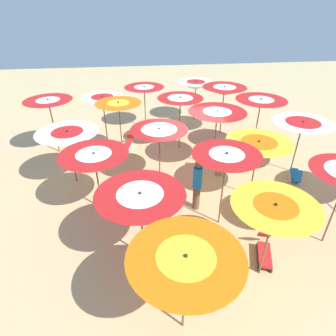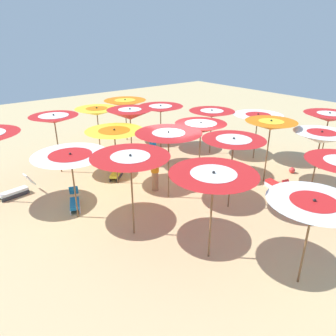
# 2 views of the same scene
# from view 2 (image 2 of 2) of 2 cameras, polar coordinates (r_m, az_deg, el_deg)

# --- Properties ---
(ground) EXTENTS (41.24, 41.24, 0.04)m
(ground) POSITION_cam_2_polar(r_m,az_deg,el_deg) (12.62, 2.68, -2.71)
(ground) COLOR #D1B57F
(beach_umbrella_1) EXTENTS (2.27, 2.27, 2.21)m
(beach_umbrella_1) POSITION_cam_2_polar(r_m,az_deg,el_deg) (9.90, -17.09, 1.44)
(beach_umbrella_1) COLOR brown
(beach_umbrella_1) RESTS_ON ground
(beach_umbrella_2) EXTENTS (2.17, 2.17, 2.51)m
(beach_umbrella_2) POSITION_cam_2_polar(r_m,az_deg,el_deg) (8.56, -6.76, 1.19)
(beach_umbrella_2) COLOR brown
(beach_umbrella_2) RESTS_ON ground
(beach_umbrella_3) EXTENTS (2.15, 2.15, 2.48)m
(beach_umbrella_3) POSITION_cam_2_polar(r_m,az_deg,el_deg) (7.64, 8.13, -2.25)
(beach_umbrella_3) COLOR brown
(beach_umbrella_3) RESTS_ON ground
(beach_umbrella_4) EXTENTS (2.00, 2.00, 2.25)m
(beach_umbrella_4) POSITION_cam_2_polar(r_m,az_deg,el_deg) (7.52, 24.57, -6.91)
(beach_umbrella_4) COLOR brown
(beach_umbrella_4) RESTS_ON ground
(beach_umbrella_5) EXTENTS (1.93, 1.93, 2.51)m
(beach_umbrella_5) POSITION_cam_2_polar(r_m,az_deg,el_deg) (13.61, -19.82, 8.26)
(beach_umbrella_5) COLOR brown
(beach_umbrella_5) RESTS_ON ground
(beach_umbrella_6) EXTENTS (2.17, 2.17, 2.22)m
(beach_umbrella_6) POSITION_cam_2_polar(r_m,az_deg,el_deg) (12.02, -9.62, 6.00)
(beach_umbrella_6) COLOR brown
(beach_umbrella_6) RESTS_ON ground
(beach_umbrella_7) EXTENTS (2.26, 2.26, 2.48)m
(beach_umbrella_7) POSITION_cam_2_polar(r_m,az_deg,el_deg) (10.64, 0.10, 5.53)
(beach_umbrella_7) COLOR brown
(beach_umbrella_7) RESTS_ON ground
(beach_umbrella_8) EXTENTS (2.01, 2.01, 2.49)m
(beach_umbrella_8) POSITION_cam_2_polar(r_m,az_deg,el_deg) (10.19, 11.68, 4.22)
(beach_umbrella_8) COLOR brown
(beach_umbrella_8) RESTS_ON ground
(beach_umbrella_10) EXTENTS (2.00, 2.00, 2.33)m
(beach_umbrella_10) POSITION_cam_2_polar(r_m,az_deg,el_deg) (15.29, -12.68, 9.85)
(beach_umbrella_10) COLOR brown
(beach_umbrella_10) RESTS_ON ground
(beach_umbrella_11) EXTENTS (1.96, 1.96, 2.56)m
(beach_umbrella_11) POSITION_cam_2_polar(r_m,az_deg,el_deg) (13.76, -6.85, 9.57)
(beach_umbrella_11) COLOR brown
(beach_umbrella_11) RESTS_ON ground
(beach_umbrella_12) EXTENTS (2.07, 2.07, 2.24)m
(beach_umbrella_12) POSITION_cam_2_polar(r_m,az_deg,el_deg) (12.82, 5.90, 7.21)
(beach_umbrella_12) COLOR brown
(beach_umbrella_12) RESTS_ON ground
(beach_umbrella_13) EXTENTS (1.91, 1.91, 2.53)m
(beach_umbrella_13) POSITION_cam_2_polar(r_m,az_deg,el_deg) (12.50, 18.00, 7.30)
(beach_umbrella_13) COLOR brown
(beach_umbrella_13) RESTS_ON ground
(beach_umbrella_14) EXTENTS (1.94, 1.94, 2.32)m
(beach_umbrella_14) POSITION_cam_2_polar(r_m,az_deg,el_deg) (12.50, 25.82, 4.94)
(beach_umbrella_14) COLOR brown
(beach_umbrella_14) RESTS_ON ground
(beach_umbrella_15) EXTENTS (2.23, 2.23, 2.27)m
(beach_umbrella_15) POSITION_cam_2_polar(r_m,az_deg,el_deg) (17.32, -7.72, 11.46)
(beach_umbrella_15) COLOR brown
(beach_umbrella_15) RESTS_ON ground
(beach_umbrella_16) EXTENTS (2.25, 2.25, 2.20)m
(beach_umbrella_16) POSITION_cam_2_polar(r_m,az_deg,el_deg) (16.04, -1.34, 10.57)
(beach_umbrella_16) COLOR brown
(beach_umbrella_16) RESTS_ON ground
(beach_umbrella_17) EXTENTS (2.15, 2.15, 2.17)m
(beach_umbrella_17) POSITION_cam_2_polar(r_m,az_deg,el_deg) (15.29, 7.87, 9.65)
(beach_umbrella_17) COLOR brown
(beach_umbrella_17) RESTS_ON ground
(beach_umbrella_18) EXTENTS (2.24, 2.24, 2.16)m
(beach_umbrella_18) POSITION_cam_2_polar(r_m,az_deg,el_deg) (15.03, 15.84, 8.55)
(beach_umbrella_18) COLOR brown
(beach_umbrella_18) RESTS_ON ground
(beach_umbrella_19) EXTENTS (2.03, 2.03, 2.52)m
(beach_umbrella_19) POSITION_cam_2_polar(r_m,az_deg,el_deg) (14.69, 26.99, 8.12)
(beach_umbrella_19) COLOR brown
(beach_umbrella_19) RESTS_ON ground
(lounger_0) EXTENTS (0.51, 1.33, 0.71)m
(lounger_0) POSITION_cam_2_polar(r_m,az_deg,el_deg) (12.79, -25.63, -3.61)
(lounger_0) COLOR #333338
(lounger_0) RESTS_ON ground
(lounger_1) EXTENTS (1.08, 1.10, 0.56)m
(lounger_1) POSITION_cam_2_polar(r_m,az_deg,el_deg) (13.19, -9.23, -0.75)
(lounger_1) COLOR #333338
(lounger_1) RESTS_ON ground
(lounger_2) EXTENTS (1.12, 0.71, 0.63)m
(lounger_2) POSITION_cam_2_polar(r_m,az_deg,el_deg) (11.24, -16.47, -5.86)
(lounger_2) COLOR silver
(lounger_2) RESTS_ON ground
(lounger_3) EXTENTS (1.18, 0.70, 0.60)m
(lounger_3) POSITION_cam_2_polar(r_m,az_deg,el_deg) (15.27, -12.30, 2.39)
(lounger_3) COLOR #333338
(lounger_3) RESTS_ON ground
(lounger_4) EXTENTS (1.16, 0.57, 0.58)m
(lounger_4) POSITION_cam_2_polar(r_m,az_deg,el_deg) (12.66, 19.02, -2.88)
(lounger_4) COLOR silver
(lounger_4) RESTS_ON ground
(beachgoer_0) EXTENTS (0.30, 0.30, 1.62)m
(beachgoer_0) POSITION_cam_2_polar(r_m,az_deg,el_deg) (11.66, -2.36, -0.30)
(beachgoer_0) COLOR #A3704C
(beachgoer_0) RESTS_ON ground
(beachgoer_1) EXTENTS (0.30, 0.30, 1.85)m
(beachgoer_1) POSITION_cam_2_polar(r_m,az_deg,el_deg) (13.80, -2.76, 4.11)
(beachgoer_1) COLOR brown
(beachgoer_1) RESTS_ON ground
(beach_ball) EXTENTS (0.25, 0.25, 0.25)m
(beach_ball) POSITION_cam_2_polar(r_m,az_deg,el_deg) (14.39, 21.42, -0.38)
(beach_ball) COLOR red
(beach_ball) RESTS_ON ground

